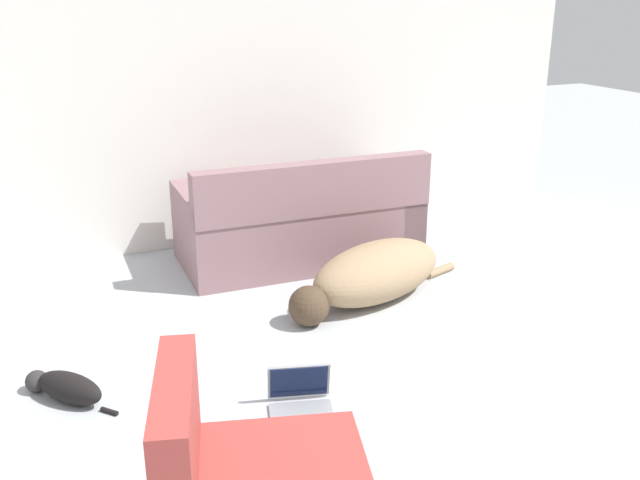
# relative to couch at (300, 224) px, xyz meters

# --- Properties ---
(wall_back) EXTENTS (6.85, 0.06, 2.71)m
(wall_back) POSITION_rel_couch_xyz_m (-0.63, 0.68, 1.08)
(wall_back) COLOR silver
(wall_back) RESTS_ON ground_plane
(couch) EXTENTS (1.76, 0.92, 0.83)m
(couch) POSITION_rel_couch_xyz_m (0.00, 0.00, 0.00)
(couch) COLOR gray
(couch) RESTS_ON ground_plane
(dog) EXTENTS (1.47, 0.76, 0.39)m
(dog) POSITION_rel_couch_xyz_m (0.15, -0.88, -0.09)
(dog) COLOR #A38460
(dog) RESTS_ON ground_plane
(cat) EXTENTS (0.42, 0.48, 0.16)m
(cat) POSITION_rel_couch_xyz_m (-1.82, -1.31, -0.21)
(cat) COLOR black
(cat) RESTS_ON ground_plane
(laptop_open) EXTENTS (0.37, 0.34, 0.22)m
(laptop_open) POSITION_rel_couch_xyz_m (-0.78, -1.85, -0.21)
(laptop_open) COLOR gray
(laptop_open) RESTS_ON ground_plane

